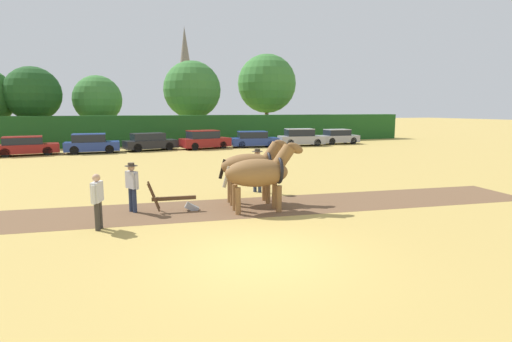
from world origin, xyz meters
TOP-DOWN VIEW (x-y plane):
  - ground_plane at (0.00, 0.00)m, footprint 240.00×240.00m
  - plowed_furrow_strip at (-2.98, 5.03)m, footprint 30.09×6.50m
  - hedgerow at (0.00, 30.72)m, footprint 56.81×1.89m
  - tree_center_left at (-9.35, 33.88)m, footprint 4.98×4.98m
  - tree_center at (-3.85, 34.62)m, footprint 4.68×4.68m
  - tree_center_right at (5.68, 35.02)m, footprint 6.13×6.13m
  - tree_right at (14.69, 35.86)m, footprint 6.79×6.79m
  - church_spire at (10.91, 66.25)m, footprint 2.80×2.80m
  - draft_horse_lead_left at (1.52, 3.86)m, footprint 2.82×1.23m
  - draft_horse_lead_right at (1.66, 5.09)m, footprint 2.68×1.15m
  - plow at (-1.07, 4.80)m, footprint 1.70×0.53m
  - farmer_at_plow at (-2.49, 5.23)m, footprint 0.41×0.58m
  - farmer_beside_team at (2.52, 6.79)m, footprint 0.48×0.56m
  - farmer_onlooker_left at (-3.53, 3.53)m, footprint 0.34×0.62m
  - parked_car_left at (-8.86, 25.22)m, footprint 4.51×2.34m
  - parked_car_center_left at (-4.34, 25.22)m, footprint 4.03×1.76m
  - parked_car_center at (0.14, 25.76)m, footprint 4.52×2.57m
  - parked_car_center_right at (4.72, 25.52)m, footprint 4.46×2.49m
  - parked_car_right at (9.28, 25.58)m, footprint 4.44×2.38m
  - parked_car_far_right at (13.83, 25.22)m, footprint 4.41×2.45m
  - parked_car_end_right at (18.18, 25.69)m, footprint 3.86×1.85m

SIDE VIEW (x-z plane):
  - ground_plane at x=0.00m, z-range 0.00..0.00m
  - plowed_furrow_strip at x=-2.98m, z-range 0.00..0.01m
  - plow at x=-1.07m, z-range -0.24..0.88m
  - parked_car_right at x=9.28m, z-range -0.03..1.40m
  - parked_car_left at x=-8.86m, z-range -0.02..1.39m
  - parked_car_center at x=0.14m, z-range -0.02..1.42m
  - parked_car_end_right at x=18.18m, z-range -0.02..1.42m
  - parked_car_center_left at x=-4.34m, z-range -0.03..1.48m
  - parked_car_center_right at x=4.72m, z-range -0.04..1.56m
  - parked_car_far_right at x=13.83m, z-range -0.03..1.56m
  - farmer_onlooker_left at x=-3.53m, z-range 0.12..1.72m
  - farmer_at_plow at x=-2.49m, z-range 0.13..1.79m
  - farmer_beside_team at x=2.52m, z-range 0.17..1.96m
  - draft_horse_lead_left at x=1.52m, z-range 0.13..2.50m
  - draft_horse_lead_right at x=1.66m, z-range 0.18..2.55m
  - hedgerow at x=0.00m, z-range 0.00..2.80m
  - tree_center at x=-3.85m, z-range 0.99..7.67m
  - tree_center_left at x=-9.35m, z-range 1.13..8.41m
  - tree_center_right at x=5.68m, z-range 1.18..9.70m
  - tree_right at x=14.69m, z-range 1.46..11.19m
  - church_spire at x=10.91m, z-range 0.42..18.59m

